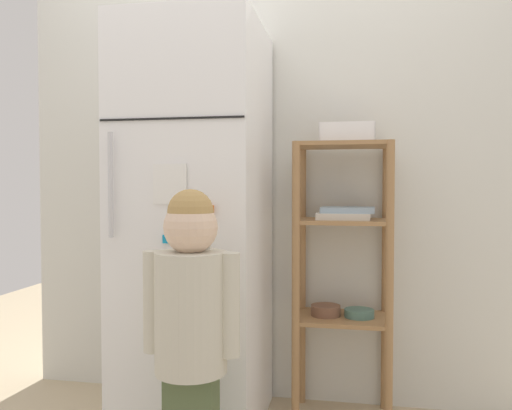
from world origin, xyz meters
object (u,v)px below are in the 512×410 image
refrigerator (196,226)px  pantry_shelf_unit (343,254)px  child_standing (191,311)px  fruit_bin (351,134)px

refrigerator → pantry_shelf_unit: refrigerator is taller
child_standing → refrigerator: bearing=105.8°
child_standing → pantry_shelf_unit: size_ratio=0.84×
refrigerator → fruit_bin: refrigerator is taller
refrigerator → child_standing: refrigerator is taller
refrigerator → child_standing: size_ratio=1.68×
refrigerator → pantry_shelf_unit: size_ratio=1.41×
refrigerator → child_standing: 0.63m
fruit_bin → pantry_shelf_unit: bearing=172.7°
child_standing → fruit_bin: fruit_bin is taller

